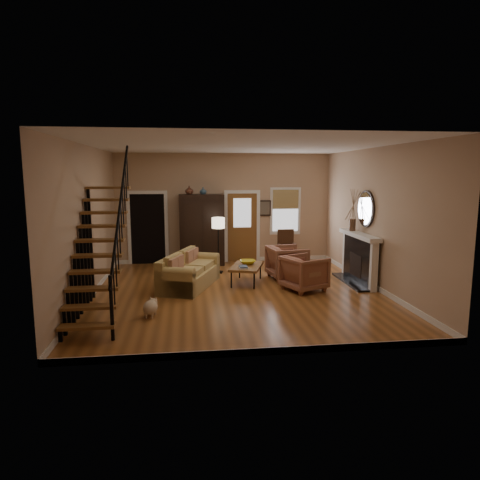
{
  "coord_description": "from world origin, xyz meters",
  "views": [
    {
      "loc": [
        -1.13,
        -9.46,
        2.69
      ],
      "look_at": [
        0.1,
        0.4,
        1.15
      ],
      "focal_mm": 32.0,
      "sensor_mm": 36.0,
      "label": 1
    }
  ],
  "objects": [
    {
      "name": "staircase",
      "position": [
        -2.78,
        -1.3,
        1.6
      ],
      "size": [
        0.94,
        2.8,
        3.2
      ],
      "primitive_type": null,
      "color": "brown",
      "rests_on": "ground"
    },
    {
      "name": "vase_b",
      "position": [
        -0.65,
        3.05,
        2.21
      ],
      "size": [
        0.2,
        0.2,
        0.21
      ],
      "primitive_type": "imported",
      "color": "#334C60",
      "rests_on": "armoire"
    },
    {
      "name": "floor_lamp",
      "position": [
        -0.29,
        2.0,
        0.76
      ],
      "size": [
        0.43,
        0.43,
        1.53
      ],
      "primitive_type": null,
      "rotation": [
        0.0,
        0.0,
        -0.26
      ],
      "color": "black",
      "rests_on": "ground"
    },
    {
      "name": "dog",
      "position": [
        -1.85,
        -1.5,
        0.16
      ],
      "size": [
        0.34,
        0.49,
        0.33
      ],
      "primitive_type": null,
      "rotation": [
        0.0,
        0.0,
        -0.18
      ],
      "color": "beige",
      "rests_on": "ground"
    },
    {
      "name": "books",
      "position": [
        0.19,
        0.48,
        0.48
      ],
      "size": [
        0.22,
        0.29,
        0.05
      ],
      "primitive_type": null,
      "color": "beige",
      "rests_on": "coffee_table"
    },
    {
      "name": "fireplace",
      "position": [
        3.13,
        0.5,
        0.74
      ],
      "size": [
        0.33,
        1.95,
        2.3
      ],
      "color": "black",
      "rests_on": "ground"
    },
    {
      "name": "sofa",
      "position": [
        -1.09,
        0.61,
        0.39
      ],
      "size": [
        1.57,
        2.25,
        0.77
      ],
      "primitive_type": null,
      "rotation": [
        0.0,
        0.0,
        -0.36
      ],
      "color": "tan",
      "rests_on": "ground"
    },
    {
      "name": "vase_a",
      "position": [
        -1.05,
        3.05,
        2.22
      ],
      "size": [
        0.24,
        0.24,
        0.25
      ],
      "primitive_type": "imported",
      "color": "#4C2619",
      "rests_on": "armoire"
    },
    {
      "name": "armchair_right",
      "position": [
        1.43,
        1.18,
        0.42
      ],
      "size": [
        1.05,
        1.03,
        0.85
      ],
      "primitive_type": "imported",
      "rotation": [
        0.0,
        0.0,
        1.71
      ],
      "color": "brown",
      "rests_on": "ground"
    },
    {
      "name": "side_chair",
      "position": [
        1.85,
        2.95,
        0.51
      ],
      "size": [
        0.54,
        0.54,
        1.02
      ],
      "primitive_type": null,
      "color": "#3C2313",
      "rests_on": "ground"
    },
    {
      "name": "room",
      "position": [
        -0.41,
        1.76,
        1.51
      ],
      "size": [
        7.0,
        7.33,
        3.3
      ],
      "color": "#985826",
      "rests_on": "ground"
    },
    {
      "name": "bowl",
      "position": [
        0.36,
        0.93,
        0.5
      ],
      "size": [
        0.4,
        0.4,
        0.1
      ],
      "primitive_type": "imported",
      "color": "gold",
      "rests_on": "coffee_table"
    },
    {
      "name": "armoire",
      "position": [
        -0.7,
        3.15,
        1.05
      ],
      "size": [
        1.3,
        0.6,
        2.1
      ],
      "primitive_type": null,
      "color": "black",
      "rests_on": "ground"
    },
    {
      "name": "coffee_table",
      "position": [
        0.31,
        0.78,
        0.23
      ],
      "size": [
        1.02,
        1.33,
        0.45
      ],
      "primitive_type": null,
      "rotation": [
        0.0,
        0.0,
        -0.32
      ],
      "color": "brown",
      "rests_on": "ground"
    },
    {
      "name": "armchair_left",
      "position": [
        1.56,
        -0.01,
        0.41
      ],
      "size": [
        1.17,
        1.16,
        0.81
      ],
      "primitive_type": "imported",
      "rotation": [
        0.0,
        0.0,
        1.98
      ],
      "color": "brown",
      "rests_on": "ground"
    }
  ]
}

